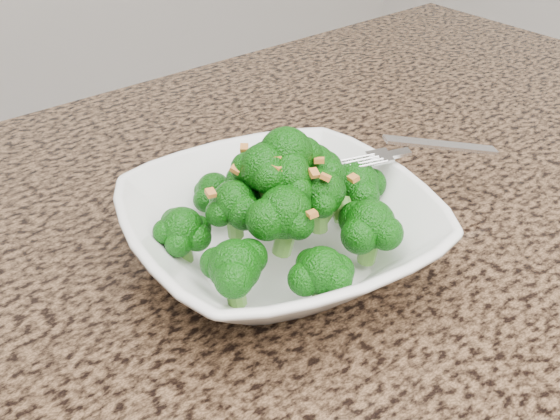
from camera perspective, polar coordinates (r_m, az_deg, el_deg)
bowl at (r=0.55m, az=0.00°, el=-1.85°), size 0.28×0.28×0.06m
broccoli_pile at (r=0.52m, az=0.00°, el=4.03°), size 0.21×0.21×0.07m
garlic_topping at (r=0.50m, az=0.00°, el=7.85°), size 0.12×0.12×0.01m
fork at (r=0.60m, az=9.76°, el=4.63°), size 0.17×0.11×0.01m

